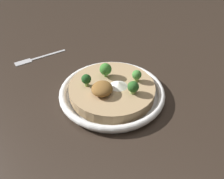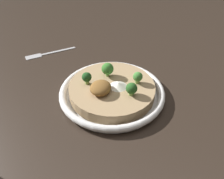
{
  "view_description": "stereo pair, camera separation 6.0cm",
  "coord_description": "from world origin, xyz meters",
  "views": [
    {
      "loc": [
        -0.46,
        -0.08,
        0.4
      ],
      "look_at": [
        0.0,
        0.0,
        0.02
      ],
      "focal_mm": 35.0,
      "sensor_mm": 36.0,
      "label": 1
    },
    {
      "loc": [
        -0.45,
        -0.14,
        0.4
      ],
      "look_at": [
        0.0,
        0.0,
        0.02
      ],
      "focal_mm": 35.0,
      "sensor_mm": 36.0,
      "label": 2
    }
  ],
  "objects": [
    {
      "name": "cheese_sprinkle",
      "position": [
        0.0,
        -0.02,
        0.04
      ],
      "size": [
        0.05,
        0.05,
        0.01
      ],
      "color": "white",
      "rests_on": "risotto_bowl"
    },
    {
      "name": "broccoli_front_left",
      "position": [
        -0.02,
        -0.06,
        0.06
      ],
      "size": [
        0.03,
        0.03,
        0.04
      ],
      "color": "#84A856",
      "rests_on": "risotto_bowl"
    },
    {
      "name": "broccoli_back_right",
      "position": [
        0.04,
        0.03,
        0.06
      ],
      "size": [
        0.03,
        0.03,
        0.04
      ],
      "color": "#668E47",
      "rests_on": "risotto_bowl"
    },
    {
      "name": "broccoli_front_right",
      "position": [
        0.03,
        -0.06,
        0.06
      ],
      "size": [
        0.03,
        0.03,
        0.03
      ],
      "color": "#84A856",
      "rests_on": "risotto_bowl"
    },
    {
      "name": "risotto_bowl",
      "position": [
        0.0,
        0.0,
        0.02
      ],
      "size": [
        0.29,
        0.29,
        0.04
      ],
      "color": "white",
      "rests_on": "ground_plane"
    },
    {
      "name": "fork_utensil",
      "position": [
        0.15,
        0.3,
        0.0
      ],
      "size": [
        0.14,
        0.14,
        0.0
      ],
      "rotation": [
        0.0,
        0.0,
        2.33
      ],
      "color": "#B7B7BC",
      "rests_on": "ground_plane"
    },
    {
      "name": "ground_plane",
      "position": [
        0.0,
        0.0,
        0.0
      ],
      "size": [
        6.0,
        6.0,
        0.0
      ],
      "primitive_type": "plane",
      "color": "#2D231C"
    },
    {
      "name": "crispy_onion_garnish",
      "position": [
        -0.04,
        0.02,
        0.05
      ],
      "size": [
        0.06,
        0.05,
        0.03
      ],
      "color": "brown",
      "rests_on": "risotto_bowl"
    },
    {
      "name": "broccoli_back",
      "position": [
        -0.01,
        0.07,
        0.06
      ],
      "size": [
        0.03,
        0.03,
        0.03
      ],
      "color": "#84A856",
      "rests_on": "risotto_bowl"
    }
  ]
}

